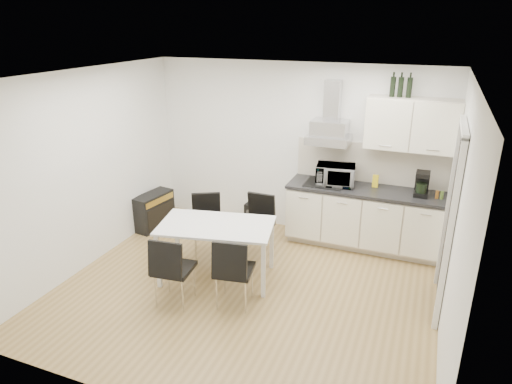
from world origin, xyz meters
TOP-DOWN VIEW (x-y plane):
  - ground at (0.00, 0.00)m, footprint 4.50×4.50m
  - wall_back at (0.00, 2.00)m, footprint 4.50×0.10m
  - wall_front at (0.00, -2.00)m, footprint 4.50×0.10m
  - wall_left at (-2.25, 0.00)m, footprint 0.10×4.00m
  - wall_right at (2.25, 0.00)m, footprint 0.10×4.00m
  - ceiling at (0.00, 0.00)m, footprint 4.50×4.50m
  - doorway at (2.21, 0.55)m, footprint 0.08×1.04m
  - kitchenette at (1.19, 1.73)m, footprint 2.22×0.64m
  - dining_table at (-0.46, 0.15)m, footprint 1.55×1.08m
  - chair_far_left at (-0.86, 0.64)m, footprint 0.62×0.65m
  - chair_far_right at (-0.21, 0.88)m, footprint 0.45×0.51m
  - chair_near_left at (-0.67, -0.54)m, footprint 0.49×0.54m
  - chair_near_right at (-0.01, -0.32)m, footprint 0.51×0.56m
  - guitar_amp at (-2.09, 1.16)m, footprint 0.40×0.72m
  - floor_speaker at (-0.69, 1.90)m, footprint 0.21×0.19m

SIDE VIEW (x-z plane):
  - ground at x=0.00m, z-range 0.00..0.00m
  - floor_speaker at x=-0.69m, z-range 0.00..0.33m
  - guitar_amp at x=-2.09m, z-range 0.00..0.57m
  - chair_far_left at x=-0.86m, z-range 0.00..0.88m
  - chair_far_right at x=-0.21m, z-range 0.00..0.88m
  - chair_near_left at x=-0.67m, z-range 0.00..0.88m
  - chair_near_right at x=-0.01m, z-range 0.00..0.88m
  - dining_table at x=-0.46m, z-range 0.30..1.05m
  - kitchenette at x=1.19m, z-range -0.43..2.09m
  - doorway at x=2.21m, z-range 0.00..2.10m
  - wall_back at x=0.00m, z-range 0.00..2.60m
  - wall_front at x=0.00m, z-range 0.00..2.60m
  - wall_left at x=-2.25m, z-range 0.00..2.60m
  - wall_right at x=2.25m, z-range 0.00..2.60m
  - ceiling at x=0.00m, z-range 2.60..2.60m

